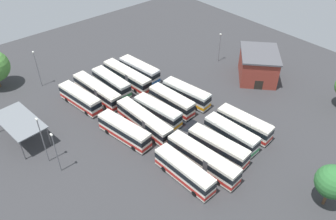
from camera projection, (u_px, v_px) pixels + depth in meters
ground_plane at (158, 118)px, 66.71m from camera, size 105.71×105.71×0.00m
bus_row0_slot0 at (244, 124)px, 62.36m from camera, size 10.87×3.76×3.60m
bus_row0_slot1 at (231, 134)px, 60.12m from camera, size 10.62×3.23×3.60m
bus_row0_slot2 at (218, 147)px, 57.57m from camera, size 11.34×4.01×3.60m
bus_row0_slot3 at (203, 159)px, 55.25m from camera, size 13.72×3.80×3.60m
bus_row0_slot4 at (184, 171)px, 53.21m from camera, size 11.22×3.01×3.60m
bus_row1_slot0 at (186, 94)px, 70.15m from camera, size 11.04×4.20×3.60m
bus_row1_slot1 at (171, 101)px, 68.11m from camera, size 10.74×3.42×3.60m
bus_row1_slot2 at (158, 111)px, 65.41m from camera, size 10.64×3.89×3.60m
bus_row1_slot3 at (144, 121)px, 63.07m from camera, size 13.60×2.94×3.60m
bus_row1_slot4 at (124, 131)px, 60.90m from camera, size 11.41×4.34×3.60m
bus_row2_slot0 at (139, 70)px, 77.83m from camera, size 11.12×3.75×3.60m
bus_row2_slot1 at (127, 76)px, 75.56m from camera, size 13.70×3.66×3.60m
bus_row2_slot2 at (111, 82)px, 73.60m from camera, size 10.92×3.06×3.60m
bus_row2_slot3 at (97, 91)px, 71.01m from camera, size 13.70×3.63×3.60m
bus_row2_slot4 at (80, 98)px, 68.87m from camera, size 11.07×3.97×3.60m
depot_building at (258, 65)px, 76.83m from camera, size 13.34×13.53×6.43m
maintenance_shelter at (19, 121)px, 59.62m from camera, size 11.19×6.50×4.25m
lamp_post_far_corner at (37, 68)px, 73.13m from camera, size 0.56×0.28×8.54m
lamp_post_mid_lot at (56, 151)px, 53.12m from camera, size 0.56×0.28×8.00m
lamp_post_by_building at (42, 139)px, 54.49m from camera, size 0.56×0.28×9.24m
lamp_post_near_entrance at (219, 46)px, 82.42m from camera, size 0.56×0.28×7.34m
tree_north_edge at (333, 182)px, 47.60m from camera, size 4.94×4.94×7.40m
puddle_front_lane at (189, 125)px, 65.00m from camera, size 4.00×4.00×0.01m
puddle_centre_drain at (117, 119)px, 66.50m from camera, size 3.28×3.28×0.01m
puddle_back_corner at (203, 97)px, 72.60m from camera, size 3.00×3.00×0.01m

